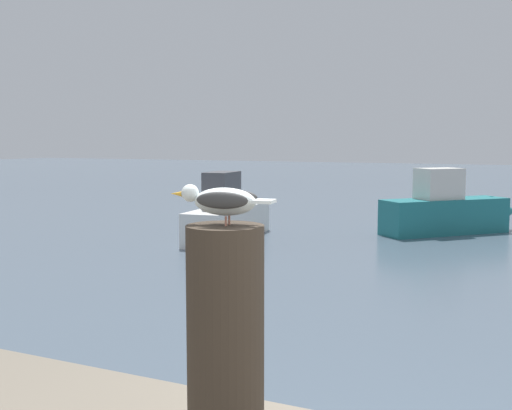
# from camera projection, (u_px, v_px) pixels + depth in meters

# --- Properties ---
(mooring_post) EXTENTS (0.28, 0.28, 0.86)m
(mooring_post) POSITION_uv_depth(u_px,v_px,m) (226.00, 343.00, 2.32)
(mooring_post) COLOR #382D23
(mooring_post) RESTS_ON harbor_quay
(seagull) EXTENTS (0.39, 0.17, 0.14)m
(seagull) POSITION_uv_depth(u_px,v_px,m) (224.00, 200.00, 2.27)
(seagull) COLOR tan
(seagull) RESTS_ON mooring_post
(boat_white) EXTENTS (1.27, 4.02, 1.57)m
(boat_white) POSITION_uv_depth(u_px,v_px,m) (232.00, 217.00, 14.99)
(boat_white) COLOR silver
(boat_white) RESTS_ON ground_plane
(boat_teal) EXTENTS (3.22, 3.41, 1.60)m
(boat_teal) POSITION_uv_depth(u_px,v_px,m) (453.00, 211.00, 15.67)
(boat_teal) COLOR #1E7075
(boat_teal) RESTS_ON ground_plane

